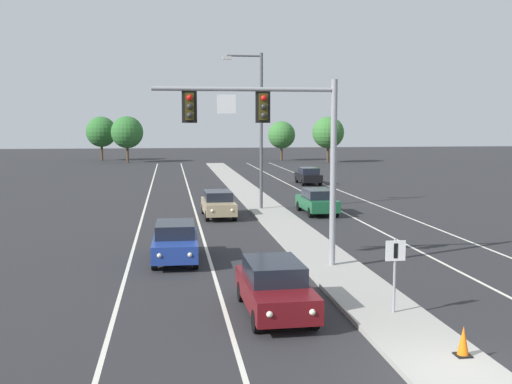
{
  "coord_description": "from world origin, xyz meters",
  "views": [
    {
      "loc": [
        -6.3,
        -12.27,
        5.68
      ],
      "look_at": [
        -3.2,
        9.52,
        3.2
      ],
      "focal_mm": 42.79,
      "sensor_mm": 36.0,
      "label": 1
    }
  ],
  "objects_px": {
    "street_lamp_median": "(258,122)",
    "car_receding_green": "(317,201)",
    "traffic_cone_median_nose": "(463,341)",
    "car_oncoming_blue": "(175,241)",
    "tree_far_right_a": "(282,135)",
    "car_oncoming_darkred": "(275,287)",
    "tree_far_right_b": "(328,133)",
    "overhead_signal_mast": "(277,133)",
    "median_sign_post": "(395,264)",
    "tree_far_left_a": "(127,132)",
    "car_receding_black": "(308,176)",
    "tree_far_left_b": "(101,132)",
    "car_oncoming_tan": "(218,204)"
  },
  "relations": [
    {
      "from": "street_lamp_median",
      "to": "car_oncoming_tan",
      "type": "distance_m",
      "value": 6.18
    },
    {
      "from": "street_lamp_median",
      "to": "car_oncoming_darkred",
      "type": "relative_size",
      "value": 2.22
    },
    {
      "from": "tree_far_right_a",
      "to": "car_oncoming_blue",
      "type": "bearing_deg",
      "value": -104.13
    },
    {
      "from": "tree_far_right_a",
      "to": "car_receding_black",
      "type": "bearing_deg",
      "value": -96.51
    },
    {
      "from": "street_lamp_median",
      "to": "tree_far_left_b",
      "type": "bearing_deg",
      "value": 105.67
    },
    {
      "from": "tree_far_left_a",
      "to": "car_receding_green",
      "type": "bearing_deg",
      "value": -74.1
    },
    {
      "from": "street_lamp_median",
      "to": "car_receding_black",
      "type": "height_order",
      "value": "street_lamp_median"
    },
    {
      "from": "traffic_cone_median_nose",
      "to": "tree_far_right_a",
      "type": "bearing_deg",
      "value": 82.67
    },
    {
      "from": "street_lamp_median",
      "to": "tree_far_left_b",
      "type": "height_order",
      "value": "street_lamp_median"
    },
    {
      "from": "median_sign_post",
      "to": "car_receding_green",
      "type": "distance_m",
      "value": 20.63
    },
    {
      "from": "tree_far_right_b",
      "to": "traffic_cone_median_nose",
      "type": "bearing_deg",
      "value": -102.32
    },
    {
      "from": "car_receding_black",
      "to": "tree_far_right_a",
      "type": "distance_m",
      "value": 36.58
    },
    {
      "from": "street_lamp_median",
      "to": "car_receding_green",
      "type": "height_order",
      "value": "street_lamp_median"
    },
    {
      "from": "overhead_signal_mast",
      "to": "tree_far_right_b",
      "type": "xyz_separation_m",
      "value": [
        18.82,
        63.61,
        -0.97
      ]
    },
    {
      "from": "car_oncoming_tan",
      "to": "tree_far_right_b",
      "type": "relative_size",
      "value": 0.67
    },
    {
      "from": "car_oncoming_blue",
      "to": "median_sign_post",
      "type": "bearing_deg",
      "value": -53.24
    },
    {
      "from": "traffic_cone_median_nose",
      "to": "tree_far_left_b",
      "type": "bearing_deg",
      "value": 101.71
    },
    {
      "from": "car_oncoming_tan",
      "to": "tree_far_left_b",
      "type": "relative_size",
      "value": 0.67
    },
    {
      "from": "car_receding_black",
      "to": "tree_far_left_b",
      "type": "height_order",
      "value": "tree_far_left_b"
    },
    {
      "from": "traffic_cone_median_nose",
      "to": "car_oncoming_blue",
      "type": "bearing_deg",
      "value": 119.35
    },
    {
      "from": "overhead_signal_mast",
      "to": "car_oncoming_tan",
      "type": "distance_m",
      "value": 14.62
    },
    {
      "from": "tree_far_right_b",
      "to": "car_receding_green",
      "type": "bearing_deg",
      "value": -105.52
    },
    {
      "from": "overhead_signal_mast",
      "to": "tree_far_left_b",
      "type": "relative_size",
      "value": 1.07
    },
    {
      "from": "car_receding_black",
      "to": "tree_far_left_a",
      "type": "distance_m",
      "value": 39.88
    },
    {
      "from": "median_sign_post",
      "to": "tree_far_left_a",
      "type": "relative_size",
      "value": 0.33
    },
    {
      "from": "car_receding_green",
      "to": "car_receding_black",
      "type": "relative_size",
      "value": 1.0
    },
    {
      "from": "car_receding_green",
      "to": "traffic_cone_median_nose",
      "type": "relative_size",
      "value": 6.08
    },
    {
      "from": "car_receding_black",
      "to": "tree_far_left_a",
      "type": "relative_size",
      "value": 0.67
    },
    {
      "from": "car_oncoming_blue",
      "to": "car_receding_green",
      "type": "relative_size",
      "value": 1.0
    },
    {
      "from": "car_oncoming_darkred",
      "to": "tree_far_left_b",
      "type": "relative_size",
      "value": 0.67
    },
    {
      "from": "street_lamp_median",
      "to": "car_oncoming_blue",
      "type": "distance_m",
      "value": 15.84
    },
    {
      "from": "car_oncoming_blue",
      "to": "traffic_cone_median_nose",
      "type": "bearing_deg",
      "value": -60.65
    },
    {
      "from": "car_oncoming_darkred",
      "to": "car_oncoming_blue",
      "type": "distance_m",
      "value": 8.11
    },
    {
      "from": "tree_far_left_b",
      "to": "street_lamp_median",
      "type": "bearing_deg",
      "value": -74.33
    },
    {
      "from": "street_lamp_median",
      "to": "tree_far_right_b",
      "type": "bearing_deg",
      "value": 70.04
    },
    {
      "from": "median_sign_post",
      "to": "car_oncoming_blue",
      "type": "bearing_deg",
      "value": 126.76
    },
    {
      "from": "median_sign_post",
      "to": "car_receding_green",
      "type": "xyz_separation_m",
      "value": [
        2.7,
        20.44,
        -0.77
      ]
    },
    {
      "from": "traffic_cone_median_nose",
      "to": "street_lamp_median",
      "type": "bearing_deg",
      "value": 92.65
    },
    {
      "from": "car_oncoming_darkred",
      "to": "traffic_cone_median_nose",
      "type": "distance_m",
      "value": 5.77
    },
    {
      "from": "car_oncoming_tan",
      "to": "traffic_cone_median_nose",
      "type": "relative_size",
      "value": 6.08
    },
    {
      "from": "street_lamp_median",
      "to": "tree_far_right_b",
      "type": "height_order",
      "value": "street_lamp_median"
    },
    {
      "from": "street_lamp_median",
      "to": "car_oncoming_darkred",
      "type": "bearing_deg",
      "value": -96.93
    },
    {
      "from": "overhead_signal_mast",
      "to": "car_oncoming_darkred",
      "type": "bearing_deg",
      "value": -100.57
    },
    {
      "from": "car_oncoming_darkred",
      "to": "tree_far_left_b",
      "type": "bearing_deg",
      "value": 99.65
    },
    {
      "from": "overhead_signal_mast",
      "to": "tree_far_right_a",
      "type": "bearing_deg",
      "value": 79.38
    },
    {
      "from": "car_receding_green",
      "to": "tree_far_right_a",
      "type": "bearing_deg",
      "value": 81.87
    },
    {
      "from": "median_sign_post",
      "to": "traffic_cone_median_nose",
      "type": "relative_size",
      "value": 2.97
    },
    {
      "from": "car_oncoming_darkred",
      "to": "tree_far_right_a",
      "type": "xyz_separation_m",
      "value": [
        13.93,
        74.31,
        3.11
      ]
    },
    {
      "from": "median_sign_post",
      "to": "car_receding_green",
      "type": "height_order",
      "value": "median_sign_post"
    },
    {
      "from": "tree_far_left_a",
      "to": "car_oncoming_tan",
      "type": "bearing_deg",
      "value": -80.57
    }
  ]
}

